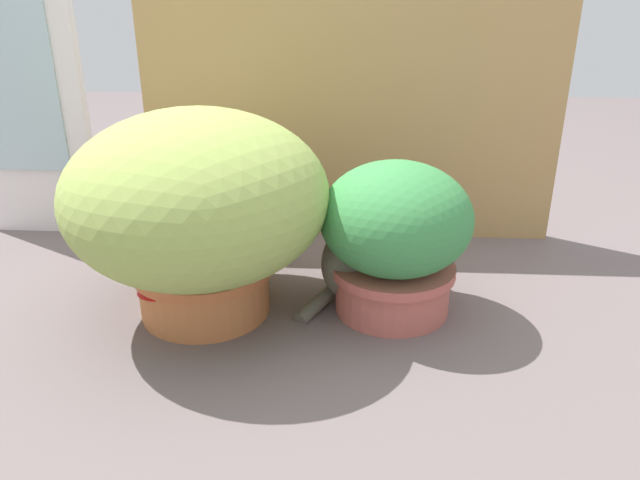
{
  "coord_description": "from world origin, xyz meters",
  "views": [
    {
      "loc": [
        0.16,
        -1.32,
        0.78
      ],
      "look_at": [
        0.08,
        0.06,
        0.18
      ],
      "focal_mm": 34.71,
      "sensor_mm": 36.0,
      "label": 1
    }
  ],
  "objects": [
    {
      "name": "ground_plane",
      "position": [
        0.0,
        0.0,
        0.0
      ],
      "size": [
        6.0,
        6.0,
        0.0
      ],
      "primitive_type": "plane",
      "color": "#685B5B"
    },
    {
      "name": "cardboard_backdrop",
      "position": [
        0.14,
        0.54,
        0.39
      ],
      "size": [
        1.26,
        0.03,
        0.77
      ],
      "primitive_type": "cube",
      "color": "tan",
      "rests_on": "ground"
    },
    {
      "name": "window_panel_white",
      "position": [
        -0.84,
        0.51,
        0.46
      ],
      "size": [
        0.37,
        0.05,
        0.92
      ],
      "color": "white",
      "rests_on": "ground"
    },
    {
      "name": "grass_planter",
      "position": [
        -0.2,
        0.02,
        0.28
      ],
      "size": [
        0.62,
        0.62,
        0.51
      ],
      "color": "#BC6D3B",
      "rests_on": "ground"
    },
    {
      "name": "leafy_planter",
      "position": [
        0.26,
        0.05,
        0.2
      ],
      "size": [
        0.37,
        0.37,
        0.38
      ],
      "color": "#BC5F52",
      "rests_on": "ground"
    },
    {
      "name": "cat",
      "position": [
        0.19,
        0.14,
        0.12
      ],
      "size": [
        0.3,
        0.33,
        0.32
      ],
      "color": "#5B594A",
      "rests_on": "ground"
    },
    {
      "name": "mushroom_ornament_red",
      "position": [
        -0.29,
        -0.07,
        0.1
      ],
      "size": [
        0.1,
        0.1,
        0.14
      ],
      "color": "silver",
      "rests_on": "ground"
    },
    {
      "name": "mushroom_ornament_pink",
      "position": [
        -0.12,
        -0.05,
        0.11
      ],
      "size": [
        0.09,
        0.09,
        0.14
      ],
      "color": "silver",
      "rests_on": "ground"
    }
  ]
}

